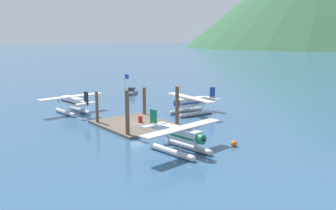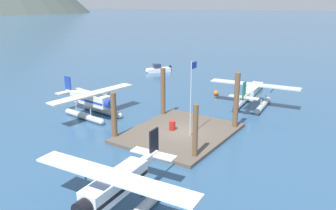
# 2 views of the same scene
# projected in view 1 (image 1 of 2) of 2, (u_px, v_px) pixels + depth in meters

# --- Properties ---
(ground_plane) EXTENTS (1200.00, 1200.00, 0.00)m
(ground_plane) POSITION_uv_depth(u_px,v_px,m) (136.00, 125.00, 47.19)
(ground_plane) COLOR #2D5175
(dock_platform) EXTENTS (10.74, 8.63, 0.30)m
(dock_platform) POSITION_uv_depth(u_px,v_px,m) (136.00, 124.00, 47.16)
(dock_platform) COLOR brown
(dock_platform) RESTS_ON ground
(piling_near_left) EXTENTS (0.41, 0.41, 4.49)m
(piling_near_left) POSITION_uv_depth(u_px,v_px,m) (97.00, 108.00, 47.39)
(piling_near_left) COLOR brown
(piling_near_left) RESTS_ON ground
(piling_near_right) EXTENTS (0.49, 0.49, 5.58)m
(piling_near_right) POSITION_uv_depth(u_px,v_px,m) (127.00, 114.00, 41.23)
(piling_near_right) COLOR brown
(piling_near_right) RESTS_ON ground
(piling_far_left) EXTENTS (0.50, 0.50, 4.32)m
(piling_far_left) POSITION_uv_depth(u_px,v_px,m) (144.00, 102.00, 52.57)
(piling_far_left) COLOR brown
(piling_far_left) RESTS_ON ground
(piling_far_right) EXTENTS (0.50, 0.50, 5.27)m
(piling_far_right) POSITION_uv_depth(u_px,v_px,m) (177.00, 106.00, 46.57)
(piling_far_right) COLOR brown
(piling_far_right) RESTS_ON ground
(flagpole) EXTENTS (0.95, 0.10, 6.78)m
(flagpole) POSITION_uv_depth(u_px,v_px,m) (126.00, 93.00, 45.71)
(flagpole) COLOR silver
(flagpole) RESTS_ON dock_platform
(fuel_drum) EXTENTS (0.62, 0.62, 0.88)m
(fuel_drum) POSITION_uv_depth(u_px,v_px,m) (140.00, 119.00, 47.55)
(fuel_drum) COLOR #AD1E19
(fuel_drum) RESTS_ON dock_platform
(mooring_buoy) EXTENTS (0.68, 0.68, 0.68)m
(mooring_buoy) POSITION_uv_depth(u_px,v_px,m) (234.00, 143.00, 37.96)
(mooring_buoy) COLOR orange
(mooring_buoy) RESTS_ON ground
(seaplane_white_port_aft) EXTENTS (7.97, 10.48, 3.84)m
(seaplane_white_port_aft) POSITION_uv_depth(u_px,v_px,m) (73.00, 103.00, 54.39)
(seaplane_white_port_aft) COLOR #B7BABF
(seaplane_white_port_aft) RESTS_ON ground
(seaplane_cream_bow_centre) EXTENTS (10.48, 7.97, 3.84)m
(seaplane_cream_bow_centre) POSITION_uv_depth(u_px,v_px,m) (191.00, 104.00, 53.84)
(seaplane_cream_bow_centre) COLOR #B7BABF
(seaplane_cream_bow_centre) RESTS_ON ground
(seaplane_silver_stbd_aft) EXTENTS (7.96, 10.49, 3.84)m
(seaplane_silver_stbd_aft) POSITION_uv_depth(u_px,v_px,m) (181.00, 137.00, 35.83)
(seaplane_silver_stbd_aft) COLOR #B7BABF
(seaplane_silver_stbd_aft) RESTS_ON ground
(boat_grey_open_west) EXTENTS (3.96, 4.09, 1.50)m
(boat_grey_open_west) POSITION_uv_depth(u_px,v_px,m) (132.00, 92.00, 72.97)
(boat_grey_open_west) COLOR gray
(boat_grey_open_west) RESTS_ON ground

